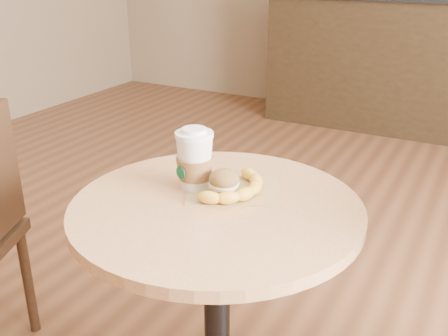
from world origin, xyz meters
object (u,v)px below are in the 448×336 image
cafe_table (217,275)px  banana (239,187)px  muffin (224,183)px  coffee_cup (195,162)px

cafe_table → banana: size_ratio=3.12×
muffin → cafe_table: bearing=-87.1°
banana → coffee_cup: bearing=-158.2°
cafe_table → coffee_cup: bearing=149.7°
coffee_cup → muffin: (0.09, -0.01, -0.04)m
cafe_table → muffin: size_ratio=9.52×
banana → cafe_table: bearing=-96.5°
cafe_table → muffin: muffin is taller
muffin → banana: 0.04m
cafe_table → banana: (0.03, 0.07, 0.23)m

